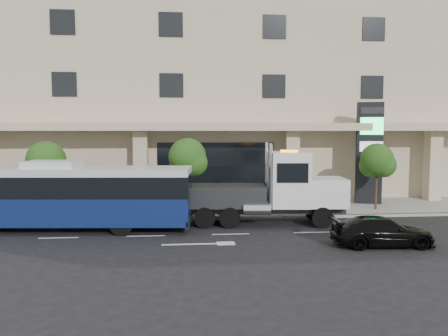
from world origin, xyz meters
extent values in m
plane|color=black|center=(0.00, 0.00, 0.00)|extent=(120.00, 120.00, 0.00)
cube|color=gray|center=(0.00, 5.00, 0.07)|extent=(120.00, 6.00, 0.15)
cube|color=gray|center=(0.00, 2.00, 0.07)|extent=(120.00, 0.30, 0.15)
cube|color=#C0AE90|center=(0.00, 15.50, 10.00)|extent=(60.00, 15.00, 20.00)
cube|color=#C0AE90|center=(0.00, 6.80, 5.20)|extent=(60.00, 2.80, 0.50)
cube|color=black|center=(0.00, 7.97, 2.15)|extent=(8.00, 0.12, 4.00)
cube|color=#C0AE90|center=(-5.00, 6.80, 2.60)|extent=(0.90, 0.90, 4.90)
cube|color=#C0AE90|center=(5.00, 6.80, 2.60)|extent=(0.90, 0.90, 4.90)
cube|color=#C0AE90|center=(15.00, 6.80, 2.60)|extent=(0.90, 0.90, 4.90)
cylinder|color=#422B19|center=(-10.00, 3.60, 1.55)|extent=(0.14, 0.14, 2.80)
sphere|color=#244614|center=(-10.00, 3.60, 3.27)|extent=(2.20, 2.20, 2.20)
sphere|color=#244614|center=(-9.65, 3.40, 2.95)|extent=(1.65, 1.65, 1.65)
sphere|color=#244614|center=(-10.30, 3.80, 2.87)|extent=(1.54, 1.54, 1.54)
cylinder|color=#422B19|center=(-2.00, 3.60, 1.62)|extent=(0.14, 0.14, 2.94)
sphere|color=#244614|center=(-2.00, 3.60, 3.43)|extent=(2.20, 2.20, 2.20)
sphere|color=#244614|center=(-1.65, 3.40, 3.09)|extent=(1.65, 1.65, 1.65)
sphere|color=#244614|center=(-2.30, 3.80, 3.01)|extent=(1.54, 1.54, 1.54)
cylinder|color=#422B19|center=(9.50, 3.60, 1.51)|extent=(0.14, 0.14, 2.73)
sphere|color=#244614|center=(9.50, 3.60, 3.19)|extent=(2.00, 2.00, 2.00)
sphere|color=#244614|center=(9.85, 3.40, 2.88)|extent=(1.50, 1.50, 1.50)
sphere|color=#244614|center=(9.20, 3.80, 2.80)|extent=(1.40, 1.40, 1.40)
cylinder|color=black|center=(-5.17, -1.22, 0.57)|extent=(1.16, 0.44, 1.13)
cylinder|color=black|center=(-4.95, 1.15, 0.57)|extent=(1.16, 0.44, 1.13)
cube|color=#0F1E53|center=(-8.67, 0.28, 1.08)|extent=(13.80, 4.03, 1.36)
cube|color=black|center=(-8.67, 0.28, 2.27)|extent=(13.80, 4.07, 1.02)
cube|color=silver|center=(-8.67, 0.28, 2.95)|extent=(13.80, 4.03, 0.34)
cube|color=silver|center=(-8.67, 0.28, 3.29)|extent=(2.64, 2.03, 0.34)
cube|color=#2D3033|center=(-1.95, -0.32, 0.51)|extent=(0.39, 2.84, 0.34)
cube|color=#2D3033|center=(2.09, 0.69, 0.78)|extent=(8.39, 1.74, 0.39)
cube|color=white|center=(5.27, 0.40, 1.72)|extent=(2.16, 2.42, 1.47)
cube|color=silver|center=(6.24, 0.31, 1.72)|extent=(0.26, 1.96, 1.18)
cube|color=white|center=(3.32, 0.58, 2.40)|extent=(2.18, 2.62, 2.84)
cube|color=black|center=(4.24, 0.49, 2.84)|extent=(0.30, 2.16, 1.18)
cylinder|color=silver|center=(2.14, -0.40, 2.65)|extent=(0.19, 0.19, 3.33)
cylinder|color=silver|center=(2.34, 1.75, 2.65)|extent=(0.19, 0.19, 3.33)
cube|color=#2D3033|center=(0.00, 0.88, 1.52)|extent=(4.31, 2.72, 1.08)
cube|color=#2D3033|center=(-2.35, 1.10, 0.93)|extent=(1.59, 0.42, 0.22)
cube|color=#2D3033|center=(-2.93, 1.15, 0.54)|extent=(0.41, 1.78, 0.18)
cube|color=orange|center=(3.32, 0.58, 3.87)|extent=(0.91, 0.42, 0.14)
cylinder|color=black|center=(4.78, -0.59, 0.54)|extent=(1.10, 0.41, 1.08)
cylinder|color=black|center=(4.97, 1.46, 0.54)|extent=(1.10, 0.41, 1.08)
cylinder|color=black|center=(0.10, -0.16, 0.54)|extent=(1.10, 0.41, 1.08)
cylinder|color=black|center=(0.29, 1.89, 0.54)|extent=(1.10, 0.41, 1.08)
cylinder|color=black|center=(-1.17, -0.04, 0.54)|extent=(1.10, 0.41, 1.08)
cylinder|color=black|center=(-0.98, 2.01, 0.54)|extent=(1.10, 0.41, 1.08)
imported|color=black|center=(6.26, -4.20, 0.63)|extent=(4.44, 2.02, 1.26)
cube|color=black|center=(9.94, 5.76, 3.48)|extent=(1.75, 1.00, 6.66)
cube|color=#24D860|center=(9.94, 5.45, 5.25)|extent=(1.40, 0.47, 1.11)
cube|color=silver|center=(9.94, 5.45, 3.92)|extent=(1.40, 0.47, 0.67)
cube|color=#262628|center=(9.94, 5.45, 6.25)|extent=(1.40, 0.47, 0.44)
camera|label=1|loc=(-2.20, -21.91, 4.91)|focal=35.00mm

